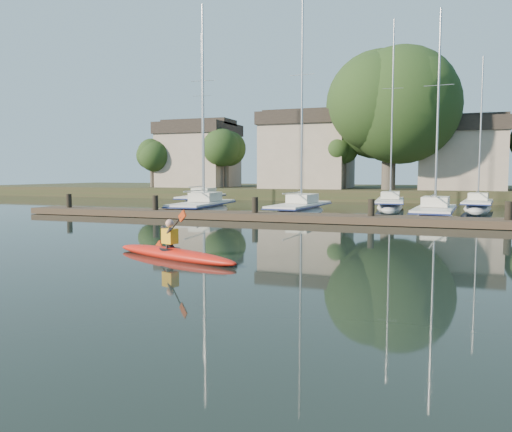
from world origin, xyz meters
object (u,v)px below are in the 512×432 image
(kayak, at_px, (173,252))
(sailboat_1, at_px, (203,215))
(dock, at_px, (311,218))
(sailboat_2, at_px, (300,216))
(sailboat_3, at_px, (434,222))
(sailboat_6, at_px, (390,209))
(sailboat_5, at_px, (202,205))
(sailboat_7, at_px, (477,211))

(kayak, bearing_deg, sailboat_1, 132.99)
(dock, relative_size, sailboat_2, 2.35)
(kayak, relative_size, sailboat_3, 0.39)
(sailboat_6, bearing_deg, kayak, -102.34)
(sailboat_1, xyz_separation_m, sailboat_3, (13.91, 0.16, 0.01))
(dock, distance_m, sailboat_5, 17.98)
(sailboat_1, distance_m, sailboat_7, 19.07)
(sailboat_5, xyz_separation_m, sailboat_6, (15.24, -0.15, 0.02))
(dock, xyz_separation_m, sailboat_3, (5.91, 4.22, -0.39))
(sailboat_6, bearing_deg, dock, -105.57)
(sailboat_2, bearing_deg, kayak, -83.48)
(dock, height_order, sailboat_6, sailboat_6)
(sailboat_1, bearing_deg, sailboat_2, 5.00)
(kayak, xyz_separation_m, sailboat_2, (-0.69, 17.07, -0.37))
(dock, distance_m, sailboat_2, 5.43)
(kayak, bearing_deg, sailboat_3, 86.40)
(sailboat_2, height_order, sailboat_6, sailboat_6)
(sailboat_3, relative_size, sailboat_5, 0.82)
(sailboat_7, bearing_deg, sailboat_2, -135.57)
(sailboat_2, xyz_separation_m, sailboat_6, (4.74, 7.81, 0.01))
(sailboat_3, distance_m, sailboat_5, 20.31)
(sailboat_1, bearing_deg, sailboat_6, 34.74)
(sailboat_3, distance_m, sailboat_7, 9.42)
(kayak, height_order, dock, kayak)
(sailboat_3, xyz_separation_m, sailboat_5, (-18.30, 8.80, -0.00))
(dock, distance_m, sailboat_6, 13.20)
(dock, distance_m, sailboat_3, 7.27)
(kayak, height_order, sailboat_2, sailboat_2)
(sailboat_6, bearing_deg, sailboat_2, -124.35)
(sailboat_7, bearing_deg, sailboat_1, -144.36)
(sailboat_2, xyz_separation_m, sailboat_7, (10.63, 8.13, 0.01))
(sailboat_2, bearing_deg, sailboat_3, -2.01)
(sailboat_2, height_order, sailboat_3, sailboat_2)
(sailboat_5, bearing_deg, sailboat_7, -6.92)
(kayak, relative_size, sailboat_5, 0.32)
(dock, relative_size, sailboat_5, 2.24)
(sailboat_6, relative_size, sailboat_7, 1.26)
(sailboat_3, height_order, sailboat_7, sailboat_3)
(sailboat_6, bearing_deg, sailboat_7, 0.04)
(kayak, bearing_deg, dock, 104.34)
(sailboat_2, xyz_separation_m, sailboat_5, (-10.50, 7.96, -0.01))
(sailboat_3, distance_m, sailboat_6, 9.18)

